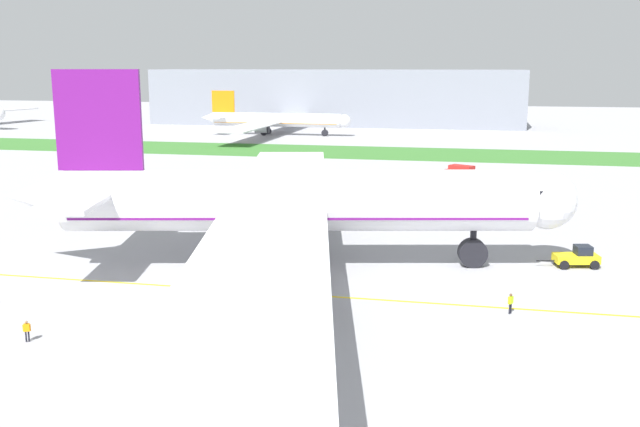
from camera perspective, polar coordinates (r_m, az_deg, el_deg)
ground_plane at (r=67.07m, az=-3.04°, el=-5.33°), size 600.00×600.00×0.00m
apron_taxi_line at (r=63.73m, az=-3.88°, el=-6.25°), size 280.00×0.36×0.01m
grass_median_strip at (r=163.67m, az=5.96°, el=4.76°), size 320.00×24.00×0.10m
airliner_foreground at (r=70.06m, az=-2.33°, el=0.91°), size 54.91×87.34×19.19m
pushback_tug at (r=75.71m, az=19.67°, el=-3.25°), size 6.13×3.14×2.14m
ground_crew_wingwalker_port at (r=60.06m, az=14.83°, el=-6.73°), size 0.45×0.51×1.69m
ground_crew_marshaller_front at (r=56.57m, az=-22.16°, el=-8.45°), size 0.51×0.39×1.59m
service_truck_baggage_loader at (r=122.71m, az=10.90°, el=3.08°), size 5.61×4.39×3.18m
parked_airliner_far_centre at (r=205.84m, az=-3.71°, el=7.37°), size 43.93×70.93×12.34m
terminal_building at (r=239.93m, az=1.14°, el=9.15°), size 121.66×20.00×18.00m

